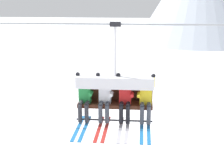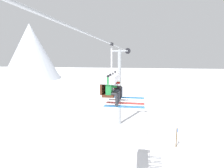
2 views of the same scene
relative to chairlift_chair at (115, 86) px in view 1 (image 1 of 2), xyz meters
The scene contains 6 objects.
lift_cable 1.94m from the chairlift_chair, ahead, with size 19.25×0.05×0.05m.
chairlift_chair is the anchor object (origin of this frame).
skier_green 0.89m from the chairlift_chair, 165.36° to the right, with size 0.48×1.70×1.34m.
skier_white 0.45m from the chairlift_chair, 142.15° to the right, with size 0.48×1.70×1.34m.
skier_red 0.44m from the chairlift_chair, 38.53° to the right, with size 0.48×1.70×1.34m.
skier_yellow 0.89m from the chairlift_chair, 14.64° to the right, with size 0.48×1.70×1.34m.
Camera 1 is at (-0.05, -9.58, 8.40)m, focal length 55.00 mm.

